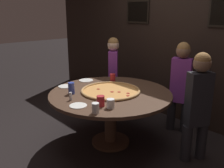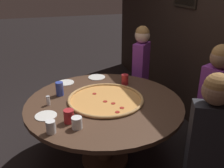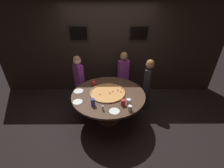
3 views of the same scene
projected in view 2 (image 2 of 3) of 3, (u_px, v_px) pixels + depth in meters
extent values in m
plane|color=black|center=(105.00, 159.00, 2.84)|extent=(24.00, 24.00, 0.00)
cylinder|color=#4C3323|center=(104.00, 103.00, 2.56)|extent=(1.61, 1.61, 0.04)
cylinder|color=#4C3323|center=(105.00, 133.00, 2.71)|extent=(0.16, 0.16, 0.70)
cylinder|color=#4C3323|center=(105.00, 158.00, 2.84)|extent=(0.52, 0.52, 0.04)
cylinder|color=#E0994C|center=(106.00, 100.00, 2.58)|extent=(0.75, 0.75, 0.01)
torus|color=tan|center=(106.00, 99.00, 2.57)|extent=(0.79, 0.79, 0.03)
cylinder|color=#A8281E|center=(117.00, 112.00, 2.32)|extent=(0.04, 0.04, 0.00)
cylinder|color=#A8281E|center=(94.00, 94.00, 2.70)|extent=(0.04, 0.04, 0.00)
cylinder|color=#A8281E|center=(122.00, 108.00, 2.40)|extent=(0.04, 0.04, 0.00)
cylinder|color=#A8281E|center=(106.00, 101.00, 2.53)|extent=(0.04, 0.04, 0.00)
cylinder|color=#A8281E|center=(113.00, 103.00, 2.49)|extent=(0.04, 0.04, 0.00)
cylinder|color=white|center=(51.00, 127.00, 2.01)|extent=(0.08, 0.08, 0.11)
cylinder|color=#B22328|center=(125.00, 80.00, 2.95)|extent=(0.08, 0.08, 0.12)
cylinder|color=#B22328|center=(69.00, 116.00, 2.16)|extent=(0.09, 0.09, 0.12)
cylinder|color=#384CB7|center=(60.00, 89.00, 2.67)|extent=(0.08, 0.08, 0.15)
cylinder|color=white|center=(77.00, 123.00, 2.08)|extent=(0.09, 0.09, 0.10)
cylinder|color=white|center=(97.00, 77.00, 3.17)|extent=(0.21, 0.21, 0.01)
cylinder|color=white|center=(66.00, 83.00, 3.01)|extent=(0.20, 0.20, 0.01)
cylinder|color=white|center=(46.00, 116.00, 2.28)|extent=(0.20, 0.20, 0.01)
cylinder|color=silver|center=(48.00, 101.00, 2.47)|extent=(0.04, 0.04, 0.08)
cylinder|color=#B7B7BC|center=(48.00, 97.00, 2.45)|extent=(0.04, 0.04, 0.01)
cube|color=#232328|center=(207.00, 143.00, 1.83)|extent=(0.26, 0.31, 0.65)
sphere|color=#8C664C|center=(217.00, 91.00, 1.67)|extent=(0.20, 0.20, 0.20)
sphere|color=#9E703D|center=(218.00, 86.00, 1.65)|extent=(0.18, 0.18, 0.18)
cylinder|color=#232328|center=(215.00, 150.00, 2.62)|extent=(0.16, 0.16, 0.47)
cylinder|color=#232328|center=(197.00, 141.00, 2.77)|extent=(0.16, 0.16, 0.47)
cube|color=purple|center=(214.00, 99.00, 2.48)|extent=(0.32, 0.24, 0.65)
sphere|color=#8C664C|center=(221.00, 58.00, 2.31)|extent=(0.20, 0.20, 0.20)
sphere|color=#9E703D|center=(222.00, 54.00, 2.30)|extent=(0.19, 0.19, 0.19)
cylinder|color=#232328|center=(136.00, 105.00, 3.58)|extent=(0.17, 0.17, 0.46)
cylinder|color=#232328|center=(142.00, 99.00, 3.75)|extent=(0.17, 0.17, 0.46)
cube|color=purple|center=(141.00, 66.00, 3.45)|extent=(0.30, 0.30, 0.65)
sphere|color=beige|center=(142.00, 35.00, 3.28)|extent=(0.20, 0.20, 0.20)
sphere|color=#9E703D|center=(142.00, 33.00, 3.27)|extent=(0.18, 0.18, 0.18)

